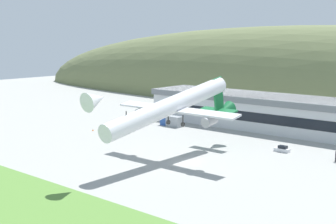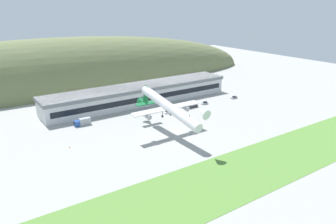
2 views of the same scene
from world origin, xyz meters
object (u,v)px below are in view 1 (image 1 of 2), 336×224
Objects in this scene: cargo_airplane at (173,107)px; box_truck at (172,121)px; traffic_cone_0 at (93,130)px; terminal_building at (315,115)px; service_car_0 at (282,149)px.

cargo_airplane reaches higher than box_truck.
box_truck is 13.90× the size of traffic_cone_0.
terminal_building reaches higher than service_car_0.
terminal_building is 45.05m from box_truck.
traffic_cone_0 is (-13.85, -21.86, -1.32)m from box_truck.
box_truck reaches higher than traffic_cone_0.
traffic_cone_0 is (-55.41, -38.67, -5.74)m from terminal_building.
cargo_airplane is at bearing -105.82° from terminal_building.
terminal_building is at bearing 95.02° from service_car_0.
cargo_airplane is at bearing -123.88° from service_car_0.
box_truck is at bearing -157.97° from terminal_building.
box_truck is (-43.77, 8.43, 0.94)m from service_car_0.
terminal_building is at bearing 74.18° from cargo_airplane.
terminal_building is 197.79× the size of traffic_cone_0.
box_truck is (-27.56, 32.59, -11.23)m from cargo_airplane.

